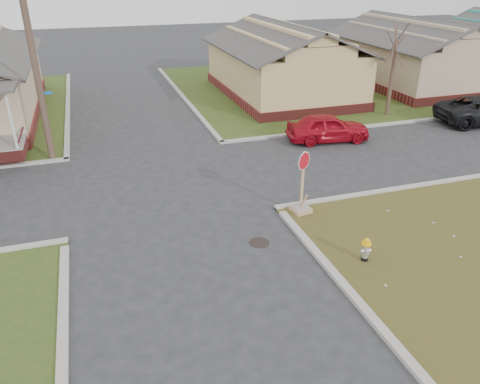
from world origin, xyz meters
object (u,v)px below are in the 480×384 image
object	(u,v)px
stop_sign	(301,199)
red_sedan	(328,128)
fire_hydrant	(366,248)
utility_pole	(33,53)

from	to	relation	value
stop_sign	red_sedan	distance (m)	7.80
red_sedan	fire_hydrant	bearing A→B (deg)	166.54
utility_pole	red_sedan	size ratio (longest dim) A/B	2.24
fire_hydrant	red_sedan	bearing A→B (deg)	74.11
utility_pole	fire_hydrant	bearing A→B (deg)	-51.58
utility_pole	stop_sign	world-z (taller)	utility_pole
fire_hydrant	stop_sign	world-z (taller)	stop_sign
fire_hydrant	stop_sign	size ratio (longest dim) A/B	0.33
utility_pole	fire_hydrant	size ratio (longest dim) A/B	12.03
fire_hydrant	red_sedan	world-z (taller)	red_sedan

